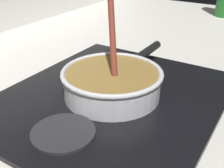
# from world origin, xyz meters

# --- Properties ---
(ground) EXTENTS (2.40, 1.60, 0.04)m
(ground) POSITION_xyz_m (0.00, 0.00, -0.02)
(ground) COLOR beige
(hob_plate) EXTENTS (0.56, 0.48, 0.01)m
(hob_plate) POSITION_xyz_m (-0.01, 0.12, 0.01)
(hob_plate) COLOR black
(hob_plate) RESTS_ON ground
(burner_ring) EXTENTS (0.17, 0.17, 0.01)m
(burner_ring) POSITION_xyz_m (-0.01, 0.12, 0.02)
(burner_ring) COLOR #592D0C
(burner_ring) RESTS_ON hob_plate
(spare_burner) EXTENTS (0.12, 0.12, 0.01)m
(spare_burner) POSITION_xyz_m (-0.18, 0.12, 0.01)
(spare_burner) COLOR #262628
(spare_burner) RESTS_ON hob_plate
(cooking_pan) EXTENTS (0.37, 0.23, 0.26)m
(cooking_pan) POSITION_xyz_m (-0.00, 0.12, 0.05)
(cooking_pan) COLOR silver
(cooking_pan) RESTS_ON hob_plate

